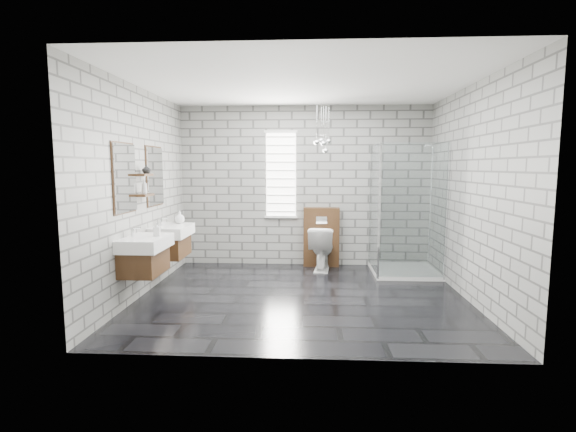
# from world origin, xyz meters

# --- Properties ---
(floor) EXTENTS (4.20, 3.60, 0.02)m
(floor) POSITION_xyz_m (0.00, 0.00, -0.01)
(floor) COLOR black
(floor) RESTS_ON ground
(ceiling) EXTENTS (4.20, 3.60, 0.02)m
(ceiling) POSITION_xyz_m (0.00, 0.00, 2.71)
(ceiling) COLOR white
(ceiling) RESTS_ON wall_back
(wall_back) EXTENTS (4.20, 0.02, 2.70)m
(wall_back) POSITION_xyz_m (0.00, 1.81, 1.35)
(wall_back) COLOR gray
(wall_back) RESTS_ON floor
(wall_front) EXTENTS (4.20, 0.02, 2.70)m
(wall_front) POSITION_xyz_m (0.00, -1.81, 1.35)
(wall_front) COLOR gray
(wall_front) RESTS_ON floor
(wall_left) EXTENTS (0.02, 3.60, 2.70)m
(wall_left) POSITION_xyz_m (-2.11, 0.00, 1.35)
(wall_left) COLOR gray
(wall_left) RESTS_ON floor
(wall_right) EXTENTS (0.02, 3.60, 2.70)m
(wall_right) POSITION_xyz_m (2.11, 0.00, 1.35)
(wall_right) COLOR gray
(wall_right) RESTS_ON floor
(vanity_left) EXTENTS (0.47, 0.70, 1.57)m
(vanity_left) POSITION_xyz_m (-1.91, -0.49, 0.76)
(vanity_left) COLOR #442914
(vanity_left) RESTS_ON wall_left
(vanity_right) EXTENTS (0.47, 0.70, 1.57)m
(vanity_right) POSITION_xyz_m (-1.91, 0.47, 0.76)
(vanity_right) COLOR #442914
(vanity_right) RESTS_ON wall_left
(shelf_lower) EXTENTS (0.14, 0.30, 0.03)m
(shelf_lower) POSITION_xyz_m (-2.03, -0.05, 1.32)
(shelf_lower) COLOR #442914
(shelf_lower) RESTS_ON wall_left
(shelf_upper) EXTENTS (0.14, 0.30, 0.03)m
(shelf_upper) POSITION_xyz_m (-2.03, -0.05, 1.58)
(shelf_upper) COLOR #442914
(shelf_upper) RESTS_ON wall_left
(window) EXTENTS (0.56, 0.05, 1.48)m
(window) POSITION_xyz_m (-0.40, 1.78, 1.55)
(window) COLOR white
(window) RESTS_ON wall_back
(cistern_panel) EXTENTS (0.60, 0.20, 1.00)m
(cistern_panel) POSITION_xyz_m (0.29, 1.70, 0.50)
(cistern_panel) COLOR #442914
(cistern_panel) RESTS_ON floor
(flush_plate) EXTENTS (0.18, 0.01, 0.12)m
(flush_plate) POSITION_xyz_m (0.29, 1.60, 0.80)
(flush_plate) COLOR silver
(flush_plate) RESTS_ON cistern_panel
(shower_enclosure) EXTENTS (1.00, 1.00, 2.03)m
(shower_enclosure) POSITION_xyz_m (1.50, 1.18, 0.50)
(shower_enclosure) COLOR white
(shower_enclosure) RESTS_ON floor
(pendant_cluster) EXTENTS (0.28, 0.21, 0.81)m
(pendant_cluster) POSITION_xyz_m (0.30, 1.38, 2.06)
(pendant_cluster) COLOR silver
(pendant_cluster) RESTS_ON ceiling
(toilet) EXTENTS (0.47, 0.74, 0.72)m
(toilet) POSITION_xyz_m (0.29, 1.45, 0.36)
(toilet) COLOR white
(toilet) RESTS_ON floor
(soap_bottle_a) EXTENTS (0.09, 0.09, 0.17)m
(soap_bottle_a) POSITION_xyz_m (-1.75, -0.42, 0.93)
(soap_bottle_a) COLOR #B2B2B2
(soap_bottle_a) RESTS_ON vanity_left
(soap_bottle_b) EXTENTS (0.16, 0.16, 0.18)m
(soap_bottle_b) POSITION_xyz_m (-1.83, 0.73, 0.94)
(soap_bottle_b) COLOR #B2B2B2
(soap_bottle_b) RESTS_ON vanity_right
(soap_bottle_c) EXTENTS (0.09, 0.09, 0.19)m
(soap_bottle_c) POSITION_xyz_m (-2.02, -0.08, 1.43)
(soap_bottle_c) COLOR #B2B2B2
(soap_bottle_c) RESTS_ON shelf_lower
(vase) EXTENTS (0.14, 0.14, 0.11)m
(vase) POSITION_xyz_m (-2.02, 0.02, 1.65)
(vase) COLOR #B2B2B2
(vase) RESTS_ON shelf_upper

